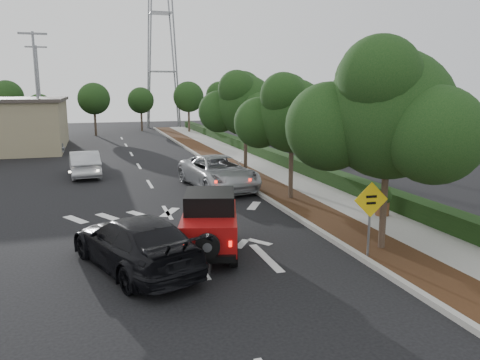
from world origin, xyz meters
name	(u,v)px	position (x,y,z in m)	size (l,w,h in m)	color
ground	(200,265)	(0.00, 0.00, 0.00)	(120.00, 120.00, 0.00)	black
curb	(234,178)	(4.60, 12.00, 0.07)	(0.20, 70.00, 0.15)	#9E9B93
planting_strip	(251,177)	(5.60, 12.00, 0.06)	(1.80, 70.00, 0.12)	black
sidewalk	(283,175)	(7.50, 12.00, 0.06)	(2.00, 70.00, 0.12)	gray
hedge	(305,168)	(8.90, 12.00, 0.40)	(0.80, 70.00, 0.80)	black
transmission_tower	(164,128)	(6.00, 48.00, 0.00)	(7.00, 4.00, 28.00)	slate
street_tree_near	(381,251)	(5.60, -0.50, 0.00)	(3.80, 3.80, 5.92)	black
street_tree_mid	(290,200)	(5.60, 6.50, 0.00)	(3.20, 3.20, 5.32)	black
street_tree_far	(245,175)	(5.60, 13.00, 0.00)	(3.40, 3.40, 5.62)	black
light_pole_a	(42,154)	(-6.50, 26.00, 0.00)	(2.00, 0.22, 9.00)	slate
light_pole_b	(43,139)	(-7.50, 38.00, 0.00)	(2.00, 0.22, 9.00)	slate
red_jeep	(210,222)	(0.58, 1.06, 0.94)	(2.42, 3.77, 1.85)	black
silver_suv_ahead	(218,172)	(3.20, 10.03, 0.80)	(2.65, 5.75, 1.60)	#A7A9AE
black_suv_oncoming	(135,243)	(-1.74, 0.31, 0.74)	(2.09, 5.13, 1.49)	black
silver_sedan_oncoming	(84,163)	(-3.26, 15.43, 0.73)	(1.55, 4.43, 1.46)	#B5B7BD
parked_suv	(30,144)	(-7.27, 25.70, 0.84)	(1.98, 4.91, 1.67)	#B6B8BE
speed_hump_sign	(370,209)	(4.80, -1.02, 1.52)	(1.03, 0.13, 2.20)	slate
terracotta_planter	(383,199)	(7.79, 2.71, 0.77)	(0.66, 0.66, 1.14)	brown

